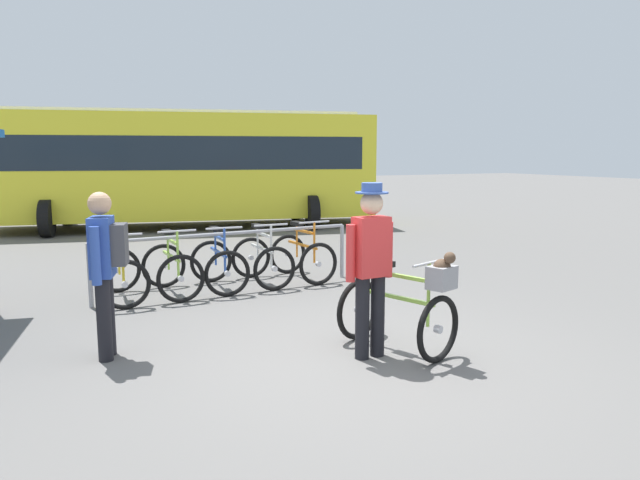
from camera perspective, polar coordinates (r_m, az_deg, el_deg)
name	(u,v)px	position (r m, az deg, el deg)	size (l,w,h in m)	color
ground_plane	(352,360)	(5.86, 3.09, -11.58)	(80.00, 80.00, 0.00)	#605E5B
bike_rack_rail	(229,245)	(8.62, -8.81, -0.45)	(3.90, 0.29, 0.88)	#99999E
racked_bike_yellow	(121,274)	(8.44, -18.80, -3.17)	(0.70, 1.11, 0.97)	black
racked_bike_lime	(172,269)	(8.60, -14.21, -2.78)	(0.69, 1.12, 0.97)	black
racked_bike_blue	(219,265)	(8.80, -9.82, -2.38)	(0.71, 1.11, 0.97)	black
racked_bike_white	(262,260)	(9.06, -5.65, -1.99)	(0.66, 1.09, 0.97)	black
racked_bike_orange	(302,257)	(9.36, -1.72, -1.62)	(0.74, 1.13, 0.97)	black
featured_bicycle	(406,306)	(5.97, 8.37, -6.37)	(0.97, 1.26, 1.09)	black
person_with_featured_bike	(371,263)	(5.71, 4.95, -2.24)	(0.53, 0.32, 1.72)	black
pedestrian_with_backpack	(105,264)	(6.04, -20.17, -2.23)	(0.40, 0.51, 1.64)	black
bus_distant	(184,163)	(16.28, -13.06, 7.32)	(10.31, 4.86, 3.08)	yellow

